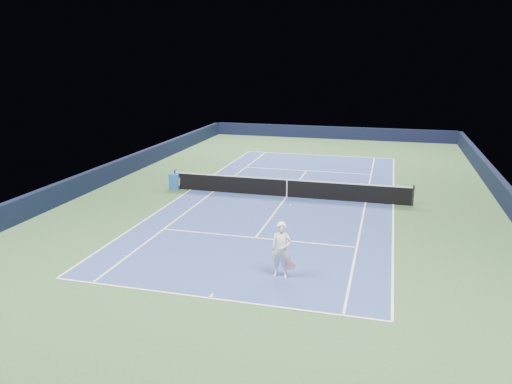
# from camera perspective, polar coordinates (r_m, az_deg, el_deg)

# --- Properties ---
(ground) EXTENTS (40.00, 40.00, 0.00)m
(ground) POSITION_cam_1_polar(r_m,az_deg,el_deg) (26.57, 3.53, -0.56)
(ground) COLOR #30502C
(ground) RESTS_ON ground
(wall_far) EXTENTS (22.00, 0.35, 1.10)m
(wall_far) POSITION_cam_1_polar(r_m,az_deg,el_deg) (45.66, 8.60, 6.73)
(wall_far) COLOR black
(wall_far) RESTS_ON ground
(wall_right) EXTENTS (0.35, 40.00, 1.10)m
(wall_right) POSITION_cam_1_polar(r_m,az_deg,el_deg) (26.58, 27.06, -1.02)
(wall_right) COLOR black
(wall_right) RESTS_ON ground
(wall_left) EXTENTS (0.35, 40.00, 1.10)m
(wall_left) POSITION_cam_1_polar(r_m,az_deg,el_deg) (30.41, -16.87, 1.92)
(wall_left) COLOR black
(wall_left) RESTS_ON ground
(court_surface) EXTENTS (10.97, 23.77, 0.01)m
(court_surface) POSITION_cam_1_polar(r_m,az_deg,el_deg) (26.57, 3.53, -0.55)
(court_surface) COLOR navy
(court_surface) RESTS_ON ground
(baseline_far) EXTENTS (10.97, 0.08, 0.00)m
(baseline_far) POSITION_cam_1_polar(r_m,az_deg,el_deg) (37.98, 7.16, 4.22)
(baseline_far) COLOR white
(baseline_far) RESTS_ON ground
(baseline_near) EXTENTS (10.97, 0.08, 0.00)m
(baseline_near) POSITION_cam_1_polar(r_m,az_deg,el_deg) (15.86, -5.34, -11.97)
(baseline_near) COLOR white
(baseline_near) RESTS_ON ground
(sideline_doubles_right) EXTENTS (0.08, 23.77, 0.00)m
(sideline_doubles_right) POSITION_cam_1_polar(r_m,az_deg,el_deg) (26.09, 15.42, -1.37)
(sideline_doubles_right) COLOR white
(sideline_doubles_right) RESTS_ON ground
(sideline_doubles_left) EXTENTS (0.08, 23.77, 0.00)m
(sideline_doubles_left) POSITION_cam_1_polar(r_m,az_deg,el_deg) (28.13, -7.48, 0.26)
(sideline_doubles_left) COLOR white
(sideline_doubles_left) RESTS_ON ground
(sideline_singles_right) EXTENTS (0.08, 23.77, 0.00)m
(sideline_singles_right) POSITION_cam_1_polar(r_m,az_deg,el_deg) (26.11, 12.42, -1.17)
(sideline_singles_right) COLOR white
(sideline_singles_right) RESTS_ON ground
(sideline_singles_left) EXTENTS (0.08, 23.77, 0.00)m
(sideline_singles_left) POSITION_cam_1_polar(r_m,az_deg,el_deg) (27.65, -4.85, 0.07)
(sideline_singles_left) COLOR white
(sideline_singles_left) RESTS_ON ground
(service_line_far) EXTENTS (8.23, 0.08, 0.00)m
(service_line_far) POSITION_cam_1_polar(r_m,az_deg,el_deg) (32.67, 5.80, 2.44)
(service_line_far) COLOR white
(service_line_far) RESTS_ON ground
(service_line_near) EXTENTS (8.23, 0.08, 0.00)m
(service_line_near) POSITION_cam_1_polar(r_m,az_deg,el_deg) (20.64, -0.06, -5.24)
(service_line_near) COLOR white
(service_line_near) RESTS_ON ground
(center_service_line) EXTENTS (0.08, 12.80, 0.00)m
(center_service_line) POSITION_cam_1_polar(r_m,az_deg,el_deg) (26.57, 3.53, -0.54)
(center_service_line) COLOR white
(center_service_line) RESTS_ON ground
(center_mark_far) EXTENTS (0.08, 0.30, 0.00)m
(center_mark_far) POSITION_cam_1_polar(r_m,az_deg,el_deg) (37.84, 7.12, 4.18)
(center_mark_far) COLOR white
(center_mark_far) RESTS_ON ground
(center_mark_near) EXTENTS (0.08, 0.30, 0.00)m
(center_mark_near) POSITION_cam_1_polar(r_m,az_deg,el_deg) (15.99, -5.15, -11.74)
(center_mark_near) COLOR white
(center_mark_near) RESTS_ON ground
(tennis_net) EXTENTS (12.90, 0.10, 1.07)m
(tennis_net) POSITION_cam_1_polar(r_m,az_deg,el_deg) (26.44, 3.55, 0.50)
(tennis_net) COLOR black
(tennis_net) RESTS_ON ground
(sponsor_cube) EXTENTS (0.59, 0.51, 0.89)m
(sponsor_cube) POSITION_cam_1_polar(r_m,az_deg,el_deg) (28.34, -9.24, 1.22)
(sponsor_cube) COLOR #1C59AD
(sponsor_cube) RESTS_ON ground
(tennis_player) EXTENTS (0.85, 1.28, 2.27)m
(tennis_player) POSITION_cam_1_polar(r_m,az_deg,el_deg) (16.88, 2.92, -6.62)
(tennis_player) COLOR white
(tennis_player) RESTS_ON ground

